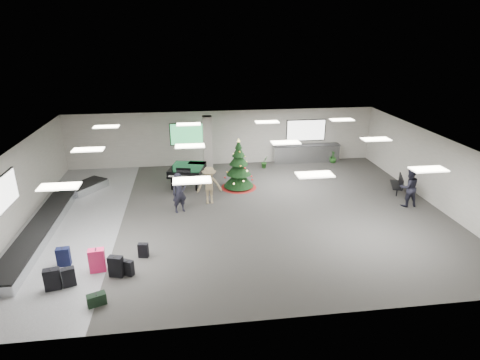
{
  "coord_description": "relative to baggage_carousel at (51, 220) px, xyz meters",
  "views": [
    {
      "loc": [
        -2.06,
        -15.9,
        7.61
      ],
      "look_at": [
        0.2,
        1.0,
        1.17
      ],
      "focal_mm": 30.0,
      "sensor_mm": 36.0,
      "label": 1
    }
  ],
  "objects": [
    {
      "name": "traveler_a",
      "position": [
        5.29,
        0.57,
        0.69
      ],
      "size": [
        0.77,
        0.66,
        1.8
      ],
      "primitive_type": "imported",
      "rotation": [
        0.0,
        0.0,
        0.43
      ],
      "color": "black",
      "rests_on": "ground"
    },
    {
      "name": "suitcase_3",
      "position": [
        4.02,
        -3.08,
        0.05
      ],
      "size": [
        0.38,
        0.25,
        0.55
      ],
      "rotation": [
        0.0,
        0.0,
        -0.17
      ],
      "color": "black",
      "rests_on": "ground"
    },
    {
      "name": "green_duffel",
      "position": [
        2.9,
        -5.6,
        -0.03
      ],
      "size": [
        0.6,
        0.45,
        0.37
      ],
      "rotation": [
        0.0,
        0.0,
        0.39
      ],
      "color": "black",
      "rests_on": "ground"
    },
    {
      "name": "potted_plant_left",
      "position": [
        10.13,
        5.94,
        0.15
      ],
      "size": [
        0.5,
        0.48,
        0.72
      ],
      "primitive_type": "imported",
      "rotation": [
        0.0,
        0.0,
        0.53
      ],
      "color": "#15431A",
      "rests_on": "ground"
    },
    {
      "name": "service_counter",
      "position": [
        12.84,
        6.73,
        0.33
      ],
      "size": [
        4.05,
        0.65,
        1.08
      ],
      "color": "silver",
      "rests_on": "ground"
    },
    {
      "name": "traveler_b",
      "position": [
        6.65,
        1.34,
        0.67
      ],
      "size": [
        1.17,
        0.7,
        1.77
      ],
      "primitive_type": "imported",
      "rotation": [
        0.0,
        0.0,
        0.03
      ],
      "color": "#95805C",
      "rests_on": "ground"
    },
    {
      "name": "christmas_tree",
      "position": [
        8.24,
        3.11,
        0.67
      ],
      "size": [
        1.81,
        1.81,
        2.59
      ],
      "color": "maroon",
      "rests_on": "ground"
    },
    {
      "name": "suitcase_0",
      "position": [
        1.86,
        -4.51,
        0.1
      ],
      "size": [
        0.46,
        0.35,
        0.65
      ],
      "rotation": [
        0.0,
        0.0,
        0.34
      ],
      "color": "black",
      "rests_on": "ground"
    },
    {
      "name": "potted_plant_right",
      "position": [
        14.44,
        6.37,
        0.15
      ],
      "size": [
        0.48,
        0.48,
        0.72
      ],
      "primitive_type": "imported",
      "rotation": [
        0.0,
        0.0,
        1.79
      ],
      "color": "#15431A",
      "rests_on": "ground"
    },
    {
      "name": "navy_suitcase",
      "position": [
        1.38,
        -3.28,
        0.12
      ],
      "size": [
        0.45,
        0.28,
        0.69
      ],
      "rotation": [
        0.0,
        0.0,
        0.07
      ],
      "color": "black",
      "rests_on": "ground"
    },
    {
      "name": "room_envelope",
      "position": [
        7.46,
        0.75,
        2.12
      ],
      "size": [
        18.02,
        14.02,
        3.21
      ],
      "color": "#ABA79C",
      "rests_on": "ground"
    },
    {
      "name": "ground",
      "position": [
        7.84,
        0.08,
        -0.21
      ],
      "size": [
        18.0,
        18.0,
        0.0
      ],
      "primitive_type": "plane",
      "color": "#383633",
      "rests_on": "ground"
    },
    {
      "name": "suitcase_7",
      "position": [
        3.63,
        -4.15,
        0.05
      ],
      "size": [
        0.42,
        0.35,
        0.55
      ],
      "rotation": [
        0.0,
        0.0,
        -0.5
      ],
      "color": "black",
      "rests_on": "ground"
    },
    {
      "name": "baggage_carousel",
      "position": [
        0.0,
        0.0,
        0.0
      ],
      "size": [
        2.28,
        9.71,
        0.43
      ],
      "color": "silver",
      "rests_on": "ground"
    },
    {
      "name": "bench",
      "position": [
        15.98,
        1.45,
        0.27
      ],
      "size": [
        0.93,
        1.41,
        0.85
      ],
      "rotation": [
        0.0,
        0.0,
        -0.38
      ],
      "color": "black",
      "rests_on": "ground"
    },
    {
      "name": "suitcase_1",
      "position": [
        3.26,
        -4.17,
        0.15
      ],
      "size": [
        0.52,
        0.37,
        0.74
      ],
      "rotation": [
        0.0,
        0.0,
        -0.29
      ],
      "color": "black",
      "rests_on": "ground"
    },
    {
      "name": "pink_suitcase",
      "position": [
        2.59,
        -3.79,
        0.2
      ],
      "size": [
        0.56,
        0.36,
        0.84
      ],
      "rotation": [
        0.0,
        0.0,
        0.13
      ],
      "color": "#FF215F",
      "rests_on": "ground"
    },
    {
      "name": "suitcase_5",
      "position": [
        1.41,
        -4.64,
        0.14
      ],
      "size": [
        0.52,
        0.35,
        0.74
      ],
      "rotation": [
        0.0,
        0.0,
        0.19
      ],
      "color": "black",
      "rests_on": "ground"
    },
    {
      "name": "grand_piano",
      "position": [
        5.64,
        3.72,
        0.63
      ],
      "size": [
        2.04,
        2.4,
        1.18
      ],
      "rotation": [
        0.0,
        0.0,
        -0.25
      ],
      "color": "black",
      "rests_on": "ground"
    },
    {
      "name": "traveler_bench",
      "position": [
        15.57,
        -0.18,
        0.69
      ],
      "size": [
        0.89,
        0.69,
        1.82
      ],
      "primitive_type": "imported",
      "rotation": [
        0.0,
        0.0,
        3.15
      ],
      "color": "black",
      "rests_on": "ground"
    }
  ]
}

